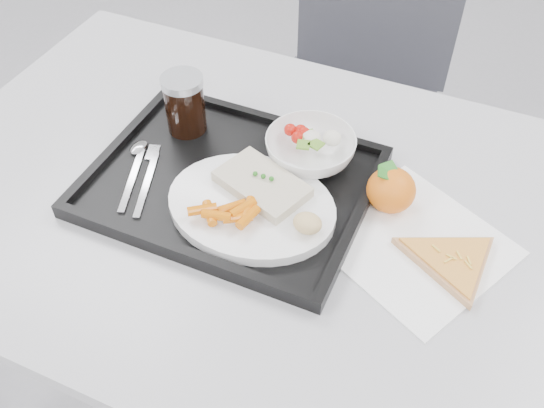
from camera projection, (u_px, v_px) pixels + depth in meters
table at (264, 225)px, 1.04m from camera, size 1.20×0.80×0.75m
chair at (359, 75)px, 1.59m from camera, size 0.45×0.45×0.93m
tray at (231, 183)px, 1.00m from camera, size 0.45×0.35×0.03m
dinner_plate at (251, 206)px, 0.95m from camera, size 0.27×0.27×0.02m
fish_fillet at (262, 184)px, 0.95m from camera, size 0.16×0.13×0.03m
bread_roll at (308, 223)px, 0.89m from camera, size 0.04×0.04×0.03m
salad_bowl at (310, 149)px, 1.02m from camera, size 0.15×0.15×0.05m
cola_glass at (185, 103)px, 1.05m from camera, size 0.07×0.07×0.11m
cutlery at (141, 167)px, 1.02m from camera, size 0.11×0.17×0.01m
napkin at (413, 243)px, 0.92m from camera, size 0.33×0.33×0.00m
tangerine at (391, 190)px, 0.95m from camera, size 0.10×0.10×0.07m
pizza_slice at (452, 261)px, 0.89m from camera, size 0.19×0.19×0.02m
carrot_pile at (230, 212)px, 0.91m from camera, size 0.10×0.07×0.02m
salad_contents at (311, 137)px, 1.02m from camera, size 0.10×0.07×0.03m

